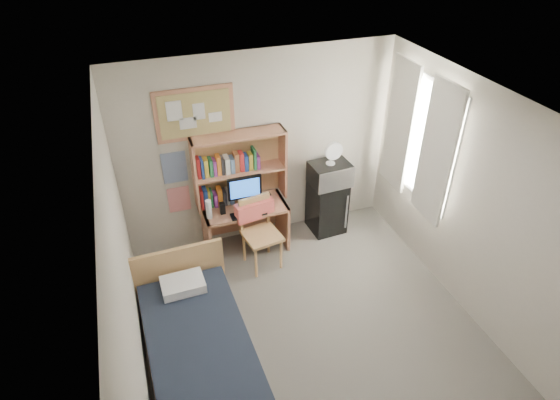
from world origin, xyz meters
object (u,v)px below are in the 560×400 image
object	(u,v)px
desk	(246,227)
microwave	(330,174)
desk_chair	(262,235)
speaker_left	(222,208)
bulletin_board	(195,114)
desk_fan	(331,154)
bed	(201,359)
monitor	(245,194)
speaker_right	(268,199)
mini_fridge	(327,206)

from	to	relation	value
desk	microwave	world-z (taller)	microwave
desk_chair	speaker_left	world-z (taller)	desk_chair
bulletin_board	desk_fan	size ratio (longest dim) A/B	3.07
bed	monitor	size ratio (longest dim) A/B	4.26
desk_chair	speaker_right	bearing A→B (deg)	51.50
desk_chair	desk	bearing A→B (deg)	95.41
mini_fridge	microwave	world-z (taller)	microwave
bed	mini_fridge	bearing A→B (deg)	39.30
desk	desk_fan	bearing A→B (deg)	1.38
bulletin_board	bed	bearing A→B (deg)	-103.29
microwave	desk_fan	distance (m)	0.30
microwave	speaker_right	bearing A→B (deg)	-177.94
desk	monitor	size ratio (longest dim) A/B	2.35
desk	mini_fridge	world-z (taller)	mini_fridge
desk	desk_chair	xyz separation A→B (m)	(0.11, -0.41, 0.14)
monitor	speaker_right	world-z (taller)	monitor
speaker_right	desk_fan	xyz separation A→B (m)	(0.90, 0.08, 0.46)
mini_fridge	microwave	distance (m)	0.54
desk_fan	desk_chair	bearing A→B (deg)	-161.88
mini_fridge	monitor	xyz separation A→B (m)	(-1.20, -0.10, 0.52)
desk_chair	bed	distance (m)	1.80
speaker_left	desk_fan	bearing A→B (deg)	3.39
bulletin_board	desk_chair	distance (m)	1.70
bed	speaker_right	bearing A→B (deg)	52.90
speaker_left	bed	bearing A→B (deg)	-110.21
desk_chair	desk_fan	bearing A→B (deg)	12.05
bed	monitor	world-z (taller)	monitor
speaker_right	mini_fridge	bearing A→B (deg)	6.88
bed	speaker_right	xyz separation A→B (m)	(1.27, 1.77, 0.49)
desk	speaker_right	bearing A→B (deg)	-11.31
speaker_left	speaker_right	distance (m)	0.60
mini_fridge	monitor	world-z (taller)	monitor
desk_chair	speaker_right	size ratio (longest dim) A/B	5.51
bulletin_board	desk_fan	xyz separation A→B (m)	(1.67, -0.26, -0.69)
desk	bed	distance (m)	2.08
bed	desk_fan	bearing A→B (deg)	38.98
desk	bulletin_board	bearing A→B (deg)	149.24
speaker_right	desk_chair	bearing A→B (deg)	-118.87
desk_chair	speaker_left	size ratio (longest dim) A/B	6.12
desk_chair	bulletin_board	bearing A→B (deg)	120.58
desk	desk_chair	bearing A→B (deg)	-74.96
desk	microwave	xyz separation A→B (m)	(1.20, 0.02, 0.59)
bed	speaker_left	distance (m)	1.96
bulletin_board	bed	xyz separation A→B (m)	(-0.50, -2.12, -1.65)
desk	desk_chair	size ratio (longest dim) A/B	1.13
speaker_left	speaker_right	bearing A→B (deg)	0.00
bulletin_board	monitor	bearing A→B (deg)	-36.27
monitor	speaker_right	size ratio (longest dim) A/B	2.65
desk_chair	mini_fridge	distance (m)	1.19
bulletin_board	mini_fridge	world-z (taller)	bulletin_board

